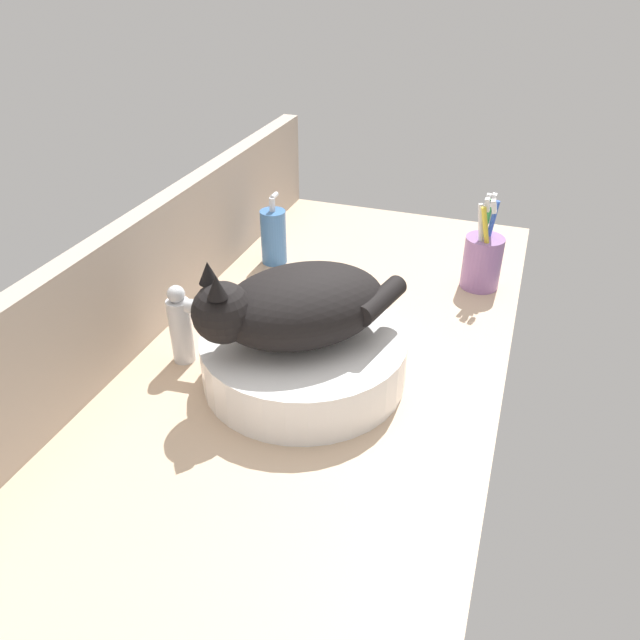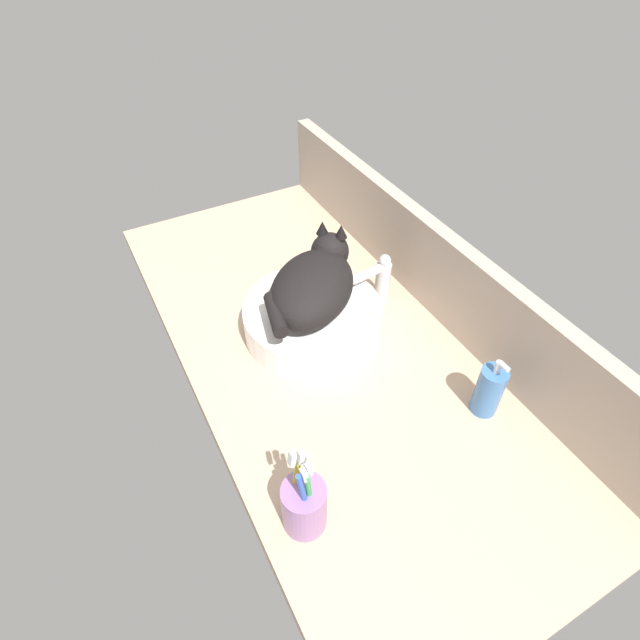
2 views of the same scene
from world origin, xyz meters
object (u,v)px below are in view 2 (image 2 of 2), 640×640
at_px(sink_basin, 313,319).
at_px(faucet, 379,278).
at_px(toothbrush_cup, 304,505).
at_px(cat, 314,283).
at_px(soap_dispenser, 489,390).

relative_size(sink_basin, faucet, 2.29).
bearing_deg(faucet, toothbrush_cup, -45.13).
distance_m(faucet, toothbrush_cup, 0.58).
relative_size(sink_basin, cat, 1.04).
xyz_separation_m(cat, toothbrush_cup, (0.40, -0.23, -0.08)).
height_order(cat, soap_dispenser, cat).
bearing_deg(sink_basin, toothbrush_cup, -29.41).
bearing_deg(soap_dispenser, faucet, -178.44).
relative_size(sink_basin, soap_dispenser, 2.13).
height_order(cat, faucet, cat).
distance_m(faucet, soap_dispenser, 0.37).
bearing_deg(cat, faucet, 92.49).
bearing_deg(sink_basin, cat, 135.42).
relative_size(cat, faucet, 2.20).
xyz_separation_m(sink_basin, faucet, (-0.02, 0.19, 0.03)).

